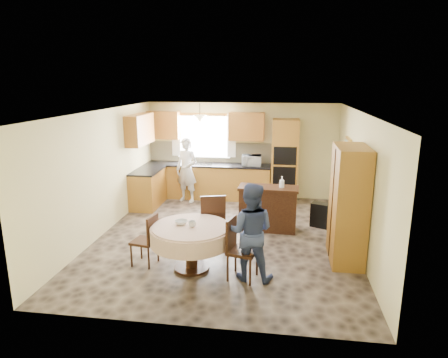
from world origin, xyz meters
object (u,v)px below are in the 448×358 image
(dining_table, at_px, (191,236))
(chair_right, at_px, (238,245))
(cupboard, at_px, (348,205))
(chair_back, at_px, (213,219))
(person_sink, at_px, (187,170))
(sideboard, at_px, (268,210))
(oven_tower, at_px, (285,161))
(chair_left, at_px, (148,238))
(person_dining, at_px, (250,232))

(dining_table, height_order, chair_right, chair_right)
(cupboard, bearing_deg, chair_back, 178.54)
(cupboard, bearing_deg, person_sink, 139.90)
(chair_right, bearing_deg, dining_table, 90.11)
(chair_back, bearing_deg, sideboard, -144.46)
(dining_table, relative_size, person_sink, 0.80)
(sideboard, bearing_deg, dining_table, -117.92)
(sideboard, xyz_separation_m, person_sink, (-2.14, 1.72, 0.39))
(cupboard, distance_m, person_sink, 4.63)
(oven_tower, distance_m, sideboard, 2.23)
(sideboard, height_order, chair_right, chair_right)
(chair_right, bearing_deg, sideboard, 2.84)
(sideboard, xyz_separation_m, dining_table, (-1.18, -2.00, 0.15))
(dining_table, height_order, person_sink, person_sink)
(sideboard, distance_m, cupboard, 1.96)
(cupboard, bearing_deg, chair_left, -168.36)
(chair_back, xyz_separation_m, person_dining, (0.76, -0.97, 0.18))
(chair_left, bearing_deg, person_sink, -166.62)
(oven_tower, height_order, sideboard, oven_tower)
(chair_back, bearing_deg, cupboard, 162.98)
(sideboard, height_order, cupboard, cupboard)
(person_dining, bearing_deg, dining_table, -5.67)
(cupboard, relative_size, person_dining, 1.29)
(sideboard, relative_size, chair_right, 1.24)
(oven_tower, xyz_separation_m, person_sink, (-2.47, -0.39, -0.23))
(oven_tower, xyz_separation_m, person_dining, (-0.53, -4.28, -0.28))
(dining_table, height_order, chair_back, chair_back)
(chair_right, distance_m, person_dining, 0.30)
(oven_tower, distance_m, person_dining, 4.32)
(oven_tower, relative_size, person_dining, 1.35)
(cupboard, xyz_separation_m, chair_back, (-2.36, 0.06, -0.41))
(chair_back, bearing_deg, oven_tower, -126.86)
(oven_tower, relative_size, person_sink, 1.28)
(chair_right, xyz_separation_m, person_dining, (0.19, 0.01, 0.24))
(chair_left, height_order, person_sink, person_sink)
(sideboard, bearing_deg, oven_tower, 83.94)
(oven_tower, height_order, person_sink, oven_tower)
(chair_back, relative_size, chair_right, 1.09)
(oven_tower, bearing_deg, chair_back, -111.31)
(dining_table, xyz_separation_m, person_sink, (-0.96, 3.72, 0.24))
(person_sink, xyz_separation_m, person_dining, (1.94, -3.89, -0.05))
(chair_left, xyz_separation_m, chair_back, (0.98, 0.75, 0.11))
(oven_tower, relative_size, chair_left, 2.40)
(chair_left, height_order, chair_right, chair_right)
(sideboard, relative_size, person_sink, 0.74)
(sideboard, height_order, dining_table, sideboard)
(chair_right, height_order, person_dining, person_dining)
(dining_table, xyz_separation_m, person_dining, (0.98, -0.17, 0.19))
(sideboard, distance_m, chair_right, 2.21)
(chair_left, bearing_deg, chair_back, 137.65)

